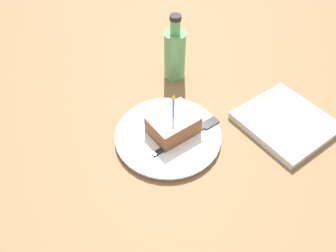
% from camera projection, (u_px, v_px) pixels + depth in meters
% --- Properties ---
extents(ground_plane, '(2.40, 2.40, 0.04)m').
position_uv_depth(ground_plane, '(167.00, 147.00, 0.81)').
color(ground_plane, brown).
rests_on(ground_plane, ground).
extents(plate, '(0.26, 0.26, 0.02)m').
position_uv_depth(plate, '(168.00, 135.00, 0.80)').
color(plate, silver).
rests_on(plate, ground_plane).
extents(cake_slice, '(0.09, 0.11, 0.12)m').
position_uv_depth(cake_slice, '(173.00, 124.00, 0.78)').
color(cake_slice, brown).
rests_on(cake_slice, plate).
extents(fork, '(0.02, 0.19, 0.00)m').
position_uv_depth(fork, '(191.00, 134.00, 0.79)').
color(fork, '#262626').
rests_on(fork, plate).
extents(bottle, '(0.06, 0.06, 0.20)m').
position_uv_depth(bottle, '(175.00, 54.00, 0.92)').
color(bottle, '#599959').
rests_on(bottle, ground_plane).
extents(marble_board, '(0.21, 0.20, 0.02)m').
position_uv_depth(marble_board, '(285.00, 122.00, 0.83)').
color(marble_board, silver).
rests_on(marble_board, ground_plane).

